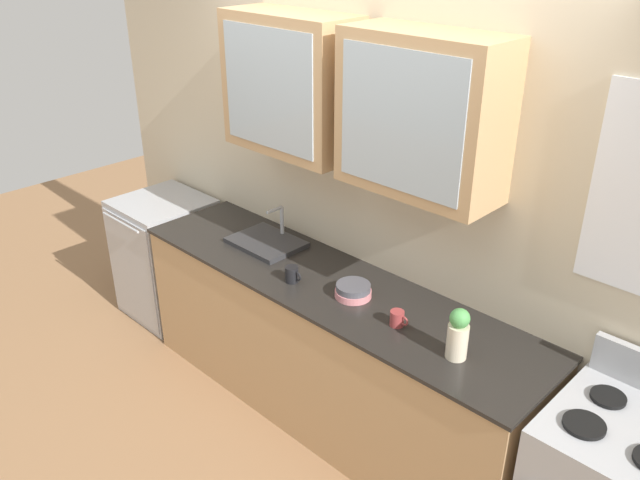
{
  "coord_description": "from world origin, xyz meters",
  "views": [
    {
      "loc": [
        2.16,
        -2.28,
        2.74
      ],
      "look_at": [
        -0.06,
        0.0,
        1.15
      ],
      "focal_mm": 36.5,
      "sensor_mm": 36.0,
      "label": 1
    }
  ],
  "objects_px": {
    "cup_near_sink": "(292,274)",
    "cup_near_bowls": "(397,319)",
    "sink_faucet": "(267,242)",
    "bowl_stack": "(353,291)",
    "vase": "(458,334)",
    "dishwasher": "(167,257)"
  },
  "relations": [
    {
      "from": "bowl_stack",
      "to": "vase",
      "type": "xyz_separation_m",
      "value": [
        0.7,
        -0.07,
        0.09
      ]
    },
    {
      "from": "cup_near_sink",
      "to": "bowl_stack",
      "type": "bearing_deg",
      "value": 18.98
    },
    {
      "from": "bowl_stack",
      "to": "cup_near_sink",
      "type": "relative_size",
      "value": 1.78
    },
    {
      "from": "sink_faucet",
      "to": "bowl_stack",
      "type": "distance_m",
      "value": 0.8
    },
    {
      "from": "cup_near_sink",
      "to": "cup_near_bowls",
      "type": "height_order",
      "value": "cup_near_sink"
    },
    {
      "from": "sink_faucet",
      "to": "bowl_stack",
      "type": "bearing_deg",
      "value": -6.25
    },
    {
      "from": "sink_faucet",
      "to": "dishwasher",
      "type": "xyz_separation_m",
      "value": [
        -1.07,
        -0.08,
        -0.48
      ]
    },
    {
      "from": "vase",
      "to": "cup_near_sink",
      "type": "xyz_separation_m",
      "value": [
        -1.05,
        -0.05,
        -0.08
      ]
    },
    {
      "from": "cup_near_sink",
      "to": "dishwasher",
      "type": "height_order",
      "value": "cup_near_sink"
    },
    {
      "from": "cup_near_bowls",
      "to": "dishwasher",
      "type": "height_order",
      "value": "cup_near_bowls"
    },
    {
      "from": "cup_near_sink",
      "to": "cup_near_bowls",
      "type": "relative_size",
      "value": 1.07
    },
    {
      "from": "vase",
      "to": "dishwasher",
      "type": "distance_m",
      "value": 2.63
    },
    {
      "from": "sink_faucet",
      "to": "cup_near_sink",
      "type": "distance_m",
      "value": 0.49
    },
    {
      "from": "vase",
      "to": "cup_near_sink",
      "type": "distance_m",
      "value": 1.05
    },
    {
      "from": "vase",
      "to": "cup_near_sink",
      "type": "height_order",
      "value": "vase"
    },
    {
      "from": "sink_faucet",
      "to": "cup_near_sink",
      "type": "xyz_separation_m",
      "value": [
        0.45,
        -0.21,
        0.03
      ]
    },
    {
      "from": "cup_near_bowls",
      "to": "dishwasher",
      "type": "bearing_deg",
      "value": 178.29
    },
    {
      "from": "cup_near_sink",
      "to": "cup_near_bowls",
      "type": "xyz_separation_m",
      "value": [
        0.69,
        0.07,
        -0.01
      ]
    },
    {
      "from": "vase",
      "to": "cup_near_bowls",
      "type": "bearing_deg",
      "value": 177.66
    },
    {
      "from": "sink_faucet",
      "to": "cup_near_bowls",
      "type": "relative_size",
      "value": 4.21
    },
    {
      "from": "vase",
      "to": "bowl_stack",
      "type": "bearing_deg",
      "value": 174.31
    },
    {
      "from": "bowl_stack",
      "to": "cup_near_bowls",
      "type": "xyz_separation_m",
      "value": [
        0.34,
        -0.05,
        0.01
      ]
    }
  ]
}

